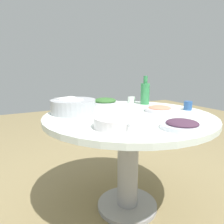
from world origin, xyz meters
TOP-DOWN VIEW (x-y plane):
  - ground at (0.00, 0.00)m, footprint 8.00×8.00m
  - round_dining_table at (0.00, 0.00)m, footprint 1.15×1.15m
  - rice_bowl at (-0.21, -0.32)m, footprint 0.31×0.31m
  - soup_bowl at (0.25, -0.22)m, footprint 0.30×0.28m
  - dish_greens at (-0.41, 0.02)m, footprint 0.25×0.25m
  - dish_shrimp at (0.03, 0.25)m, footprint 0.22×0.22m
  - dish_eggplant at (0.43, 0.05)m, footprint 0.23×0.23m
  - green_bottle at (-0.27, 0.34)m, footprint 0.08×0.08m
  - tea_cup_near at (-0.40, 0.29)m, footprint 0.07×0.07m
  - tea_cup_far at (0.09, 0.47)m, footprint 0.06×0.06m

SIDE VIEW (x-z plane):
  - ground at x=0.00m, z-range 0.00..0.00m
  - round_dining_table at x=0.00m, z-range 0.21..0.93m
  - dish_shrimp at x=0.03m, z-range 0.72..0.76m
  - dish_eggplant at x=0.43m, z-range 0.72..0.76m
  - dish_greens at x=-0.41m, z-range 0.72..0.78m
  - tea_cup_near at x=-0.40m, z-range 0.72..0.77m
  - soup_bowl at x=0.25m, z-range 0.72..0.78m
  - tea_cup_far at x=0.09m, z-range 0.72..0.79m
  - rice_bowl at x=-0.21m, z-range 0.72..0.82m
  - green_bottle at x=-0.27m, z-range 0.70..0.94m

